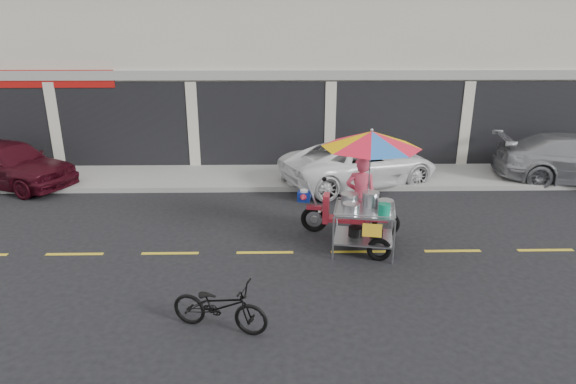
{
  "coord_description": "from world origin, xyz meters",
  "views": [
    {
      "loc": [
        -1.69,
        -9.23,
        4.48
      ],
      "look_at": [
        -1.5,
        0.6,
        1.15
      ],
      "focal_mm": 30.0,
      "sensor_mm": 36.0,
      "label": 1
    }
  ],
  "objects_px": {
    "near_bicycle": "(220,306)",
    "food_vendor_rig": "(365,172)",
    "maroon_sedan": "(8,163)",
    "white_pickup": "(360,163)"
  },
  "relations": [
    {
      "from": "maroon_sedan",
      "to": "near_bicycle",
      "type": "xyz_separation_m",
      "value": [
        7.09,
        -7.41,
        -0.3
      ]
    },
    {
      "from": "near_bicycle",
      "to": "food_vendor_rig",
      "type": "xyz_separation_m",
      "value": [
        2.74,
        3.12,
        1.24
      ]
    },
    {
      "from": "white_pickup",
      "to": "food_vendor_rig",
      "type": "height_order",
      "value": "food_vendor_rig"
    },
    {
      "from": "maroon_sedan",
      "to": "white_pickup",
      "type": "bearing_deg",
      "value": -66.99
    },
    {
      "from": "white_pickup",
      "to": "near_bicycle",
      "type": "bearing_deg",
      "value": 132.55
    },
    {
      "from": "maroon_sedan",
      "to": "food_vendor_rig",
      "type": "distance_m",
      "value": 10.77
    },
    {
      "from": "near_bicycle",
      "to": "maroon_sedan",
      "type": "bearing_deg",
      "value": 60.77
    },
    {
      "from": "maroon_sedan",
      "to": "food_vendor_rig",
      "type": "xyz_separation_m",
      "value": [
        9.84,
        -4.3,
        0.94
      ]
    },
    {
      "from": "near_bicycle",
      "to": "food_vendor_rig",
      "type": "bearing_deg",
      "value": -24.31
    },
    {
      "from": "white_pickup",
      "to": "food_vendor_rig",
      "type": "xyz_separation_m",
      "value": [
        -0.64,
        -4.3,
        0.99
      ]
    }
  ]
}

